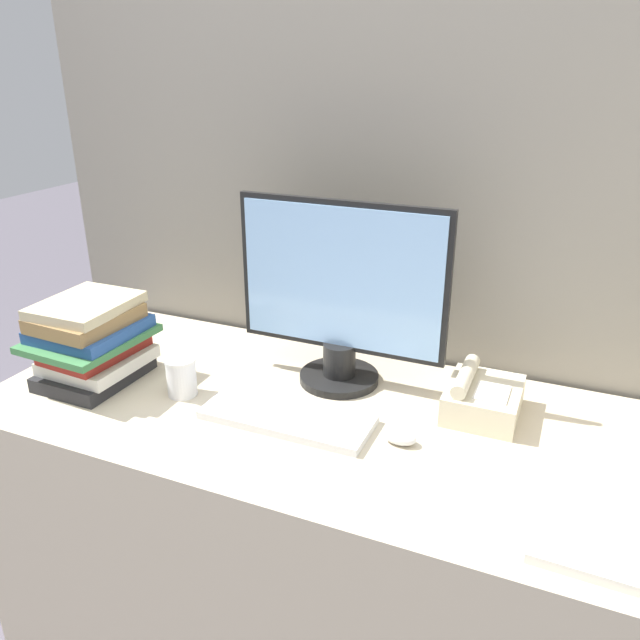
{
  "coord_description": "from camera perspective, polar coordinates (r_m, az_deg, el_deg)",
  "views": [
    {
      "loc": [
        0.53,
        -0.83,
        1.55
      ],
      "look_at": [
        -0.0,
        0.4,
        1.0
      ],
      "focal_mm": 35.0,
      "sensor_mm": 36.0,
      "label": 1
    }
  ],
  "objects": [
    {
      "name": "cubicle_panel_rear",
      "position": [
        1.81,
        4.58,
        0.38
      ],
      "size": [
        2.01,
        0.04,
        1.74
      ],
      "color": "gray",
      "rests_on": "ground_plane"
    },
    {
      "name": "desk",
      "position": [
        1.75,
        -0.47,
        -19.21
      ],
      "size": [
        1.61,
        0.72,
        0.78
      ],
      "color": "beige",
      "rests_on": "ground_plane"
    },
    {
      "name": "monitor",
      "position": [
        1.55,
        1.83,
        1.83
      ],
      "size": [
        0.54,
        0.21,
        0.48
      ],
      "color": "black",
      "rests_on": "desk"
    },
    {
      "name": "keyboard",
      "position": [
        1.47,
        -3.0,
        -8.83
      ],
      "size": [
        0.4,
        0.16,
        0.02
      ],
      "color": "silver",
      "rests_on": "desk"
    },
    {
      "name": "mouse",
      "position": [
        1.4,
        7.32,
        -10.58
      ],
      "size": [
        0.07,
        0.04,
        0.03
      ],
      "color": "silver",
      "rests_on": "desk"
    },
    {
      "name": "coffee_cup",
      "position": [
        1.6,
        -12.56,
        -5.05
      ],
      "size": [
        0.08,
        0.08,
        0.1
      ],
      "color": "white",
      "rests_on": "desk"
    },
    {
      "name": "book_stack",
      "position": [
        1.71,
        -20.13,
        -1.83
      ],
      "size": [
        0.25,
        0.3,
        0.22
      ],
      "color": "#262628",
      "rests_on": "desk"
    },
    {
      "name": "desk_telephone",
      "position": [
        1.53,
        14.57,
        -6.91
      ],
      "size": [
        0.17,
        0.2,
        0.11
      ],
      "color": "beige",
      "rests_on": "desk"
    },
    {
      "name": "paper_pile",
      "position": [
        1.27,
        24.52,
        -17.07
      ],
      "size": [
        0.24,
        0.27,
        0.02
      ],
      "color": "white",
      "rests_on": "desk"
    }
  ]
}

